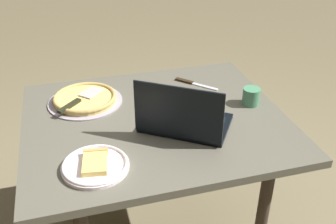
% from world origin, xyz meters
% --- Properties ---
extents(dining_table, '(1.07, 0.89, 0.75)m').
position_xyz_m(dining_table, '(0.00, 0.00, 0.67)').
color(dining_table, '#585548').
rests_on(dining_table, ground_plane).
extents(laptop, '(0.41, 0.39, 0.23)m').
position_xyz_m(laptop, '(-0.09, 0.11, 0.80)').
color(laptop, black).
rests_on(laptop, dining_table).
extents(pizza_plate, '(0.23, 0.23, 0.04)m').
position_xyz_m(pizza_plate, '(0.28, 0.26, 0.76)').
color(pizza_plate, white).
rests_on(pizza_plate, dining_table).
extents(pizza_tray, '(0.33, 0.33, 0.04)m').
position_xyz_m(pizza_tray, '(0.27, -0.21, 0.77)').
color(pizza_tray, '#9D93A0').
rests_on(pizza_tray, dining_table).
extents(table_knife, '(0.17, 0.17, 0.01)m').
position_xyz_m(table_knife, '(-0.25, -0.26, 0.75)').
color(table_knife, silver).
rests_on(table_knife, dining_table).
extents(drink_cup, '(0.08, 0.08, 0.08)m').
position_xyz_m(drink_cup, '(-0.43, 0.00, 0.79)').
color(drink_cup, '#4A8A63').
rests_on(drink_cup, dining_table).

